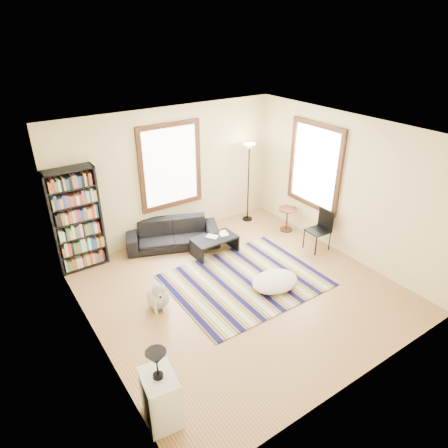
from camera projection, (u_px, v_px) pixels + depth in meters
floor at (240, 291)px, 7.16m from camera, size 5.00×5.00×0.10m
ceiling at (243, 131)px, 5.83m from camera, size 5.00×5.00×0.10m
wall_back at (169, 174)px, 8.37m from camera, size 5.00×0.10×2.80m
wall_front at (372, 301)px, 4.62m from camera, size 5.00×0.10×2.80m
wall_left at (84, 268)px, 5.22m from camera, size 0.10×5.00×2.80m
wall_right at (347, 186)px, 7.76m from camera, size 0.10×5.00×2.80m
window_back at (170, 166)px, 8.22m from camera, size 1.20×0.06×1.60m
window_right at (315, 166)px, 8.22m from camera, size 0.06×1.20×1.60m
rug at (245, 280)px, 7.37m from camera, size 2.68×2.15×0.02m
sofa at (173, 234)px, 8.39m from camera, size 2.05×1.40×0.56m
bookshelf at (76, 220)px, 7.35m from camera, size 0.90×0.30×2.00m
coffee_table at (215, 245)px, 8.15m from camera, size 0.93×0.56×0.36m
book_a at (210, 239)px, 8.02m from camera, size 0.28×0.27×0.02m
book_b at (219, 234)px, 8.18m from camera, size 0.23×0.28×0.02m
floor_cushion at (275, 281)px, 7.16m from camera, size 0.96×0.76×0.22m
floor_lamp at (248, 183)px, 9.18m from camera, size 0.32×0.32×1.86m
side_table at (287, 219)px, 9.00m from camera, size 0.44×0.44×0.54m
folding_chair at (318, 231)px, 8.19m from camera, size 0.44×0.42×0.86m
white_cabinet at (161, 398)px, 4.68m from camera, size 0.45×0.55×0.70m
table_lamp at (157, 365)px, 4.43m from camera, size 0.29×0.29×0.38m
dog at (157, 293)px, 6.58m from camera, size 0.54×0.66×0.57m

